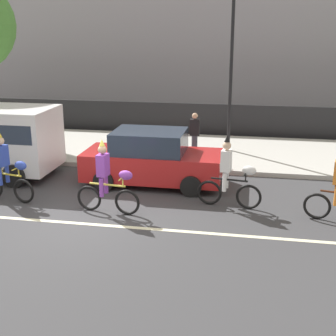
{
  "coord_description": "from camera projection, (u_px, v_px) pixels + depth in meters",
  "views": [
    {
      "loc": [
        3.91,
        -10.38,
        4.6
      ],
      "look_at": [
        1.79,
        1.2,
        1.0
      ],
      "focal_mm": 50.0,
      "sensor_mm": 36.0,
      "label": 1
    }
  ],
  "objects": [
    {
      "name": "sidewalk_curb",
      "position": [
        147.0,
        149.0,
        17.87
      ],
      "size": [
        60.0,
        5.0,
        0.15
      ],
      "primitive_type": "cube",
      "color": "#ADAAA3",
      "rests_on": "ground"
    },
    {
      "name": "street_lamp_post",
      "position": [
        232.0,
        44.0,
        16.33
      ],
      "size": [
        0.36,
        0.36,
        5.86
      ],
      "color": "black",
      "rests_on": "sidewalk_curb"
    },
    {
      "name": "ground_plane",
      "position": [
        90.0,
        216.0,
        11.78
      ],
      "size": [
        80.0,
        80.0,
        0.0
      ],
      "primitive_type": "plane",
      "color": "#38383A"
    },
    {
      "name": "parade_cyclist_cobalt",
      "position": [
        7.0,
        171.0,
        12.59
      ],
      "size": [
        1.7,
        0.55,
        1.92
      ],
      "color": "black",
      "rests_on": "ground"
    },
    {
      "name": "parade_cyclist_purple",
      "position": [
        108.0,
        181.0,
        11.75
      ],
      "size": [
        1.72,
        0.5,
        1.92
      ],
      "color": "black",
      "rests_on": "ground"
    },
    {
      "name": "road_centre_line",
      "position": [
        83.0,
        224.0,
        11.31
      ],
      "size": [
        36.0,
        0.14,
        0.01
      ],
      "primitive_type": "cube",
      "color": "beige",
      "rests_on": "ground"
    },
    {
      "name": "fence_line",
      "position": [
        161.0,
        119.0,
        20.42
      ],
      "size": [
        40.0,
        0.08,
        1.4
      ],
      "primitive_type": "cube",
      "color": "black",
      "rests_on": "ground"
    },
    {
      "name": "parked_car_red",
      "position": [
        152.0,
        159.0,
        13.93
      ],
      "size": [
        4.1,
        1.92,
        1.64
      ],
      "color": "#AD1E1E",
      "rests_on": "ground"
    },
    {
      "name": "pedestrian_onlooker",
      "position": [
        195.0,
        135.0,
        15.96
      ],
      "size": [
        0.32,
        0.2,
        1.62
      ],
      "color": "#33333D",
      "rests_on": "sidewalk_curb"
    },
    {
      "name": "parade_cyclist_zebra",
      "position": [
        230.0,
        176.0,
        12.13
      ],
      "size": [
        1.71,
        0.51,
        1.92
      ],
      "color": "black",
      "rests_on": "ground"
    },
    {
      "name": "building_backdrop",
      "position": [
        218.0,
        43.0,
        27.36
      ],
      "size": [
        28.0,
        8.0,
        7.27
      ],
      "primitive_type": "cube",
      "color": "#99939E",
      "rests_on": "ground"
    }
  ]
}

